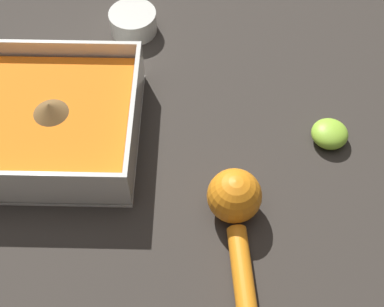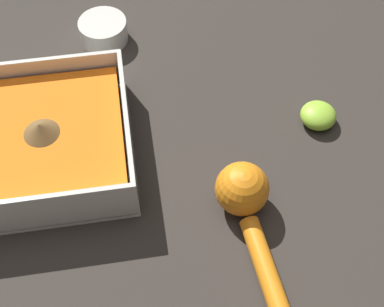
% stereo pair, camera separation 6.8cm
% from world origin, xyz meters
% --- Properties ---
extents(ground_plane, '(4.00, 4.00, 0.00)m').
position_xyz_m(ground_plane, '(0.00, 0.00, 0.00)').
color(ground_plane, '#332D28').
extents(square_dish, '(0.22, 0.22, 0.07)m').
position_xyz_m(square_dish, '(-0.02, 0.01, 0.03)').
color(square_dish, silver).
rests_on(square_dish, ground_plane).
extents(spice_bowl, '(0.07, 0.07, 0.04)m').
position_xyz_m(spice_bowl, '(0.20, -0.08, 0.02)').
color(spice_bowl, silver).
rests_on(spice_bowl, ground_plane).
extents(lemon_squeezer, '(0.22, 0.07, 0.07)m').
position_xyz_m(lemon_squeezer, '(-0.15, -0.23, 0.03)').
color(lemon_squeezer, orange).
rests_on(lemon_squeezer, ground_plane).
extents(lemon_half, '(0.05, 0.05, 0.03)m').
position_xyz_m(lemon_half, '(-0.02, -0.36, 0.01)').
color(lemon_half, '#93CC38').
rests_on(lemon_half, ground_plane).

